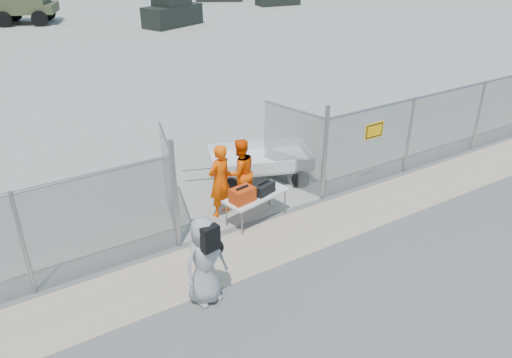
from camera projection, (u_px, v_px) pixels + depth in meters
ground at (306, 263)px, 10.42m from camera, size 160.00×160.00×0.00m
tarmac_inside at (7, 9)px, 42.19m from camera, size 160.00×80.00×0.01m
dirt_strip at (280, 240)px, 11.18m from camera, size 44.00×1.60×0.01m
chain_link_fence at (256, 179)px, 11.44m from camera, size 40.00×0.20×2.20m
folding_table at (256, 207)px, 11.81m from camera, size 1.70×0.98×0.68m
orange_bag at (242, 195)px, 11.29m from camera, size 0.59×0.44×0.33m
black_duffel at (263, 188)px, 11.66m from camera, size 0.59×0.44×0.25m
security_worker_left at (220, 181)px, 11.76m from camera, size 0.76×0.60×1.83m
security_worker_right at (240, 172)px, 12.26m from camera, size 0.87×0.69×1.74m
visitor at (205, 261)px, 9.02m from camera, size 0.94×0.69×1.76m
utility_trailer at (260, 164)px, 13.75m from camera, size 3.93×2.94×0.85m
military_truck at (2, 0)px, 34.88m from camera, size 7.42×5.10×3.32m
parked_vehicle_near at (172, 12)px, 34.51m from camera, size 4.59×3.31×1.89m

